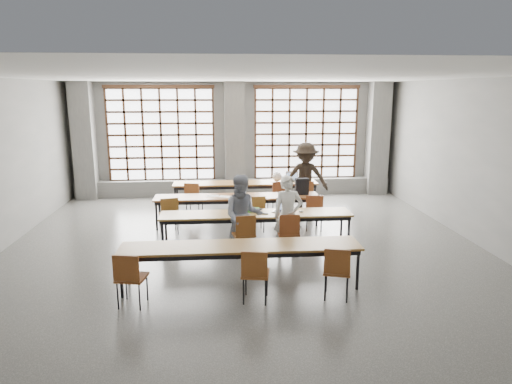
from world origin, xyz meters
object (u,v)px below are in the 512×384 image
desk_row_b (237,199)px  chair_back_right (306,193)px  student_back (305,177)px  plastic_bag (277,176)px  phone (265,214)px  red_pouch (132,274)px  green_box (253,210)px  desk_row_a (245,185)px  desk_row_d (241,249)px  chair_mid_right (314,209)px  chair_front_right (289,230)px  chair_near_mid (255,270)px  chair_mid_left (169,212)px  desk_row_c (256,216)px  chair_mid_centre (256,210)px  chair_near_right (337,268)px  mouse (301,211)px  chair_back_left (193,195)px  student_male (288,215)px  student_female (243,216)px  chair_near_left (130,274)px  laptop_front (283,208)px  chair_back_mid (277,194)px  laptop_back (293,179)px  backpack (302,186)px

desk_row_b → chair_back_right: (1.89, 1.01, -0.13)m
student_back → plastic_bag: size_ratio=6.57×
phone → red_pouch: bearing=-133.2°
student_back → green_box: bearing=-115.7°
desk_row_b → desk_row_a: bearing=79.6°
desk_row_d → chair_mid_right: chair_mid_right is taller
chair_front_right → chair_near_mid: (-0.83, -2.00, 0.00)m
chair_mid_left → chair_mid_right: same height
desk_row_d → phone: bearing=72.4°
desk_row_c → plastic_bag: (0.87, 3.30, 0.21)m
green_box → chair_mid_centre: bearing=81.9°
chair_near_right → mouse: 2.62m
chair_front_right → chair_near_right: (0.46, -2.00, 0.00)m
chair_near_right → chair_mid_right: bearing=83.7°
chair_mid_left → chair_front_right: bearing=-32.7°
chair_mid_left → phone: chair_mid_left is taller
chair_back_left → red_pouch: 5.21m
student_male → student_back: student_back is taller
chair_mid_right → chair_mid_centre: bearing=-179.9°
chair_near_right → red_pouch: 3.18m
red_pouch → student_male: bearing=37.0°
desk_row_d → student_female: size_ratio=2.44×
desk_row_d → student_back: 5.16m
chair_near_left → plastic_bag: 6.65m
laptop_front → green_box: laptop_front is taller
chair_back_mid → chair_near_left: same height
laptop_back → mouse: (-0.37, -3.38, -0.04)m
chair_near_left → plastic_bag: size_ratio=3.08×
desk_row_b → student_male: student_male is taller
chair_near_right → desk_row_d: bearing=157.0°
chair_mid_centre → backpack: (1.19, 0.68, 0.39)m
phone → laptop_back: bearing=71.8°
desk_row_d → red_pouch: size_ratio=20.00×
desk_row_c → student_male: student_male is taller
student_female → chair_near_right: bearing=-55.9°
desk_row_d → chair_mid_centre: chair_mid_centre is taller
desk_row_b → chair_back_mid: size_ratio=4.55×
student_female → red_pouch: size_ratio=8.19×
chair_back_left → green_box: size_ratio=3.52×
chair_near_left → student_male: size_ratio=0.55×
student_female → phone: (0.48, 0.40, -0.08)m
chair_near_mid → student_male: size_ratio=0.55×
student_female → green_box: size_ratio=6.55×
chair_back_mid → student_female: bearing=-109.3°
student_male → phone: size_ratio=12.38×
chair_near_left → laptop_back: bearing=60.0°
red_pouch → chair_front_right: bearing=35.2°
desk_row_b → student_male: bearing=-66.2°
chair_mid_right → phone: bearing=-139.7°
chair_back_mid → chair_front_right: size_ratio=1.00×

